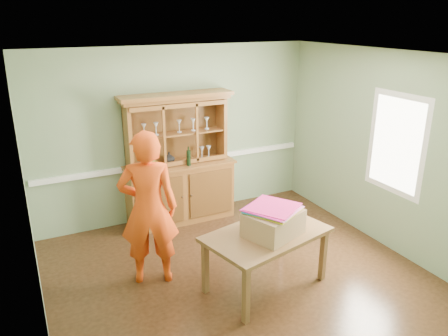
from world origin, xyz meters
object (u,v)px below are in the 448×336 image
dining_table (266,239)px  person (149,209)px  china_hutch (179,177)px  cardboard_box (273,223)px

dining_table → person: (-1.18, 0.74, 0.32)m
china_hutch → cardboard_box: bearing=-82.2°
china_hutch → dining_table: china_hutch is taller
cardboard_box → person: person is taller
china_hutch → person: (-0.92, -1.44, 0.24)m
china_hutch → cardboard_box: size_ratio=3.30×
cardboard_box → china_hutch: bearing=97.8°
dining_table → cardboard_box: (0.04, -0.07, 0.23)m
cardboard_box → person: size_ratio=0.32×
china_hutch → cardboard_box: 2.27m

